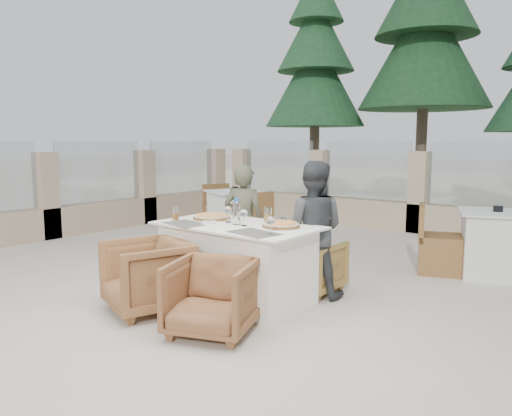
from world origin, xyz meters
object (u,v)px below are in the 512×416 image
Objects in this scene: olive_dish at (209,222)px; diner_left at (244,223)px; beer_glass_right at (268,215)px; armchair_near_left at (147,276)px; water_bottle at (237,211)px; armchair_far_right at (311,266)px; bg_table_a at (235,214)px; pizza_left at (212,217)px; armchair_far_left at (254,253)px; dining_table at (237,263)px; wine_glass_near at (244,217)px; beer_glass_left at (175,214)px; bg_table_b at (496,244)px; wine_glass_corner at (271,224)px; wine_glass_centre at (228,213)px; pizza_right at (281,225)px; diner_right at (312,229)px; armchair_near_right at (212,297)px.

diner_left is (-0.22, 0.79, -0.13)m from olive_dish.
beer_glass_right reaches higher than armchair_near_left.
olive_dish is (-0.21, -0.16, -0.11)m from water_bottle.
armchair_far_right is 0.37× the size of bg_table_a.
pizza_left is at bearing 72.19° from diner_left.
armchair_far_left is 1.46m from armchair_near_left.
dining_table is 8.70× the size of wine_glass_near.
bg_table_a is at bearing 119.19° from beer_glass_left.
diner_left is (-0.60, 0.34, -0.19)m from beer_glass_right.
wine_glass_near is 1.42× the size of beer_glass_left.
olive_dish is at bearing -147.10° from bg_table_b.
beer_glass_right is 0.85m from armchair_far_left.
pizza_left is at bearing 167.69° from water_bottle.
wine_glass_near reaches higher than dining_table.
wine_glass_centre is at bearing 160.05° from wine_glass_corner.
dining_table is 10.34× the size of beer_glass_right.
dining_table is 4.47× the size of pizza_right.
diner_right reaches higher than water_bottle.
pizza_right is (0.43, 0.14, 0.41)m from dining_table.
armchair_far_right is (0.41, 0.71, -0.11)m from dining_table.
wine_glass_corner is at bearing -22.41° from wine_glass_near.
wine_glass_centre is 0.87m from diner_right.
wine_glass_centre is at bearing -10.04° from pizza_left.
pizza_left is 2.96m from bg_table_a.
armchair_near_right is at bearing 88.94° from armchair_far_right.
pizza_right is at bearing 27.96° from wine_glass_near.
wine_glass_centre is at bearing -25.82° from bg_table_a.
pizza_left is 2.50× the size of beer_glass_right.
bg_table_b is at bearing 75.08° from armchair_near_left.
wine_glass_near is (0.27, -0.07, 0.00)m from wine_glass_centre.
wine_glass_centre reaches higher than armchair_far_left.
wine_glass_near reaches higher than pizza_left.
diner_right reaches higher than bg_table_a.
armchair_far_left is at bearing 106.60° from wine_glass_centre.
bg_table_a is at bearing -65.20° from diner_left.
beer_glass_left is at bearing -164.83° from dining_table.
beer_glass_left is 1.42m from diner_right.
diner_left is at bearing 124.56° from water_bottle.
diner_left is (-1.02, 0.85, -0.20)m from wine_glass_corner.
wine_glass_centre is 1.19× the size of beer_glass_right.
olive_dish is at bearing -157.81° from wine_glass_near.
armchair_far_right is (0.63, 0.88, -0.52)m from olive_dish.
armchair_far_right is 0.46× the size of diner_left.
wine_glass_centre and wine_glass_near have the same top height.
beer_glass_left is 0.10× the size of diner_left.
wine_glass_corner is 0.27× the size of armchair_far_left.
dining_table is 0.57m from beer_glass_right.
water_bottle is 0.20× the size of diner_left.
diner_right reaches higher than armchair_near_right.
pizza_right is 1.94× the size of wine_glass_near.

